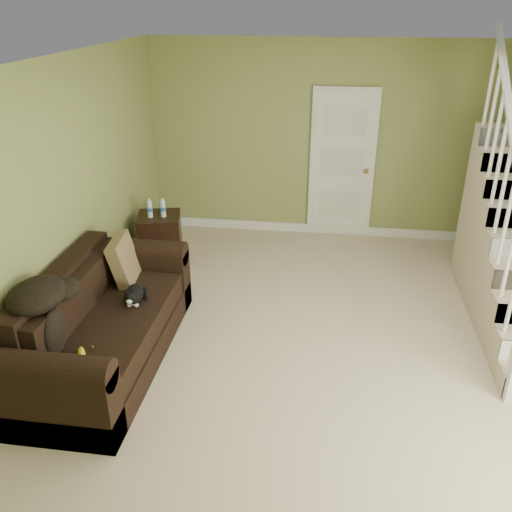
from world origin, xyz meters
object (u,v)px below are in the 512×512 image
(sofa, at_px, (101,327))
(cat, at_px, (133,295))
(banana, at_px, (82,354))
(side_table, at_px, (160,238))

(sofa, bearing_deg, cat, 42.75)
(banana, bearing_deg, sofa, 73.80)
(sofa, distance_m, cat, 0.40)
(cat, bearing_deg, sofa, -144.86)
(sofa, height_order, banana, sofa)
(sofa, distance_m, side_table, 2.08)
(side_table, xyz_separation_m, cat, (0.34, -1.85, 0.26))
(cat, xyz_separation_m, banana, (-0.12, -0.87, -0.05))
(sofa, xyz_separation_m, side_table, (-0.09, 2.08, -0.03))
(banana, bearing_deg, side_table, 67.15)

